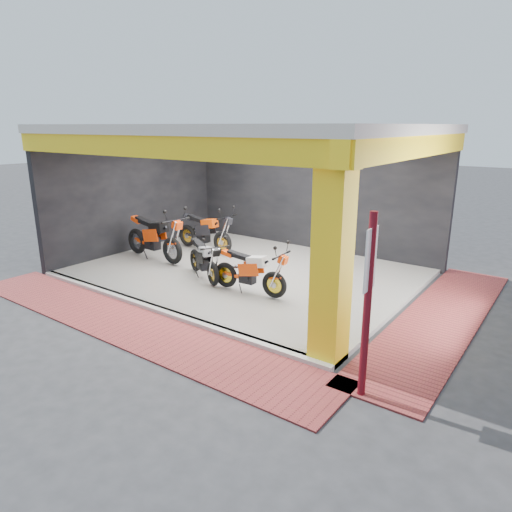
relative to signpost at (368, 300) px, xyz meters
The scene contains 16 objects.
ground 5.02m from the signpost, 163.26° to the left, with size 80.00×80.00×0.00m, color #2D2D30.
showroom_floor 5.89m from the signpost, 143.69° to the left, with size 8.00×6.00×0.10m, color silver.
showroom_ceiling 6.11m from the signpost, 143.69° to the left, with size 8.40×6.40×0.20m, color beige.
back_wall 7.96m from the signpost, 125.39° to the left, with size 8.20×0.20×3.50m, color black.
left_wall 9.35m from the signpost, 158.75° to the left, with size 0.20×6.20×3.50m, color black.
corner_column 1.11m from the signpost, 143.44° to the left, with size 0.50×0.50×3.50m, color yellow.
header_beam_front 4.98m from the signpost, behind, with size 8.40×0.30×0.40m, color yellow.
header_beam_right 3.91m from the signpost, 100.17° to the left, with size 0.30×6.40×0.40m, color yellow.
floor_kerb 4.83m from the signpost, behind, with size 8.00×0.20×0.10m, color silver.
paver_front 4.84m from the signpost, behind, with size 9.00×1.40×0.03m, color maroon.
paver_right 3.68m from the signpost, 86.74° to the left, with size 1.40×7.00×0.03m, color maroon.
signpost is the anchor object (origin of this frame).
moto_hero 3.73m from the signpost, 143.44° to the left, with size 1.96×0.73×1.20m, color #FB460A, non-canonical shape.
moto_row_a 5.00m from the signpost, 156.04° to the left, with size 1.88×0.70×1.15m, color black, non-canonical shape.
moto_row_b 7.04m from the signpost, 157.83° to the left, with size 2.43×0.90×1.48m, color #F43F0A, non-canonical shape.
moto_row_c 7.41m from the signpost, 145.35° to the left, with size 2.19×0.81×1.34m, color black, non-canonical shape.
Camera 1 is at (6.73, -6.83, 3.67)m, focal length 32.00 mm.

